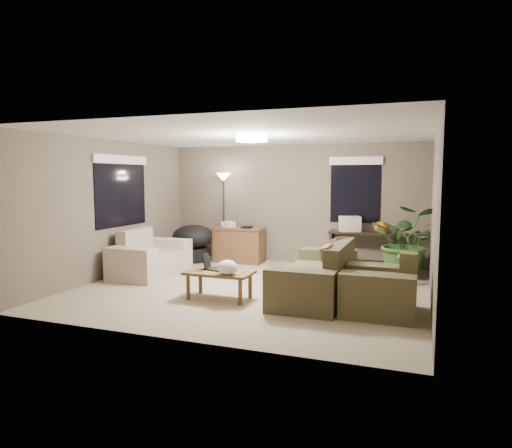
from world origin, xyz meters
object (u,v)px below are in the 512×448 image
(loveseat, at_px, (149,259))
(console_table, at_px, (362,247))
(floor_lamp, at_px, (224,188))
(houseplant, at_px, (406,249))
(armchair, at_px, (380,291))
(coffee_table, at_px, (219,276))
(desk, at_px, (239,245))
(main_sofa, at_px, (319,278))
(cat_scratching_post, at_px, (404,272))
(papasan_chair, at_px, (193,240))

(loveseat, xyz_separation_m, console_table, (3.68, 1.89, 0.14))
(floor_lamp, bearing_deg, houseplant, -5.00)
(loveseat, bearing_deg, armchair, -13.21)
(loveseat, distance_m, console_table, 4.14)
(coffee_table, relative_size, desk, 0.91)
(armchair, height_order, floor_lamp, floor_lamp)
(main_sofa, xyz_separation_m, armchair, (0.96, -0.52, 0.00))
(houseplant, xyz_separation_m, cat_scratching_post, (-0.01, -0.61, -0.30))
(loveseat, relative_size, desk, 1.45)
(armchair, xyz_separation_m, floor_lamp, (-3.54, 2.74, 1.30))
(loveseat, xyz_separation_m, cat_scratching_post, (4.51, 0.80, -0.08))
(armchair, bearing_deg, houseplant, 84.34)
(loveseat, height_order, armchair, same)
(loveseat, relative_size, papasan_chair, 1.38)
(loveseat, relative_size, cat_scratching_post, 3.20)
(floor_lamp, bearing_deg, main_sofa, -40.82)
(papasan_chair, bearing_deg, houseplant, -0.95)
(coffee_table, height_order, desk, desk)
(loveseat, bearing_deg, console_table, 27.23)
(houseplant, bearing_deg, papasan_chair, 179.05)
(armchair, bearing_deg, cat_scratching_post, 82.85)
(armchair, relative_size, houseplant, 0.75)
(main_sofa, xyz_separation_m, houseplant, (1.20, 1.90, 0.22))
(loveseat, bearing_deg, desk, 57.51)
(desk, bearing_deg, console_table, 3.51)
(console_table, distance_m, floor_lamp, 3.15)
(loveseat, relative_size, houseplant, 1.20)
(main_sofa, relative_size, cat_scratching_post, 4.40)
(papasan_chair, bearing_deg, armchair, -30.96)
(main_sofa, height_order, desk, main_sofa)
(desk, bearing_deg, floor_lamp, 179.49)
(cat_scratching_post, bearing_deg, papasan_chair, 171.12)
(floor_lamp, distance_m, houseplant, 3.94)
(papasan_chair, bearing_deg, desk, 14.82)
(armchair, distance_m, houseplant, 2.44)
(main_sofa, xyz_separation_m, coffee_table, (-1.38, -0.61, 0.06))
(main_sofa, relative_size, houseplant, 1.66)
(papasan_chair, distance_m, floor_lamp, 1.31)
(coffee_table, bearing_deg, desk, 106.60)
(loveseat, distance_m, floor_lamp, 2.30)
(armchair, distance_m, coffee_table, 2.34)
(loveseat, distance_m, coffee_table, 2.24)
(loveseat, xyz_separation_m, armchair, (4.29, -1.01, 0.00))
(papasan_chair, bearing_deg, loveseat, -95.49)
(console_table, bearing_deg, houseplant, -29.74)
(coffee_table, xyz_separation_m, cat_scratching_post, (2.56, 1.90, -0.14))
(console_table, height_order, floor_lamp, floor_lamp)
(main_sofa, distance_m, floor_lamp, 3.65)
(main_sofa, distance_m, coffee_table, 1.51)
(houseplant, bearing_deg, floor_lamp, 175.00)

